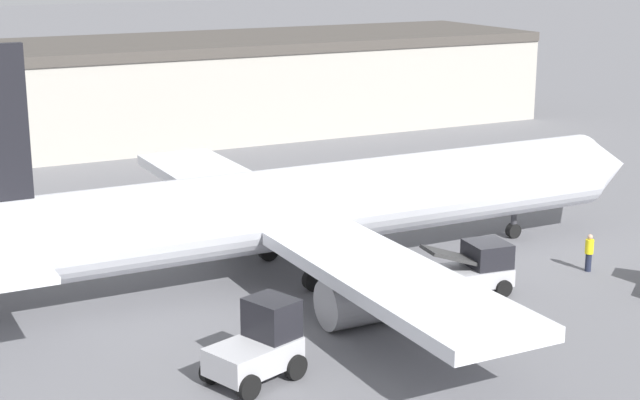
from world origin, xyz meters
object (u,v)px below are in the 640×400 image
at_px(airplane, 300,208).
at_px(baggage_tug, 259,345).
at_px(ground_crew_worker, 589,252).
at_px(belt_loader_truck, 471,269).

height_order(airplane, baggage_tug, airplane).
relative_size(ground_crew_worker, baggage_tug, 0.48).
xyz_separation_m(airplane, ground_crew_worker, (11.12, -5.34, -1.98)).
relative_size(airplane, belt_loader_truck, 9.45).
relative_size(baggage_tug, belt_loader_truck, 0.91).
relative_size(airplane, baggage_tug, 10.39).
bearing_deg(airplane, belt_loader_truck, -46.18).
xyz_separation_m(ground_crew_worker, belt_loader_truck, (-6.03, 0.13, 0.11)).
bearing_deg(baggage_tug, belt_loader_truck, -1.37).
height_order(airplane, ground_crew_worker, airplane).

